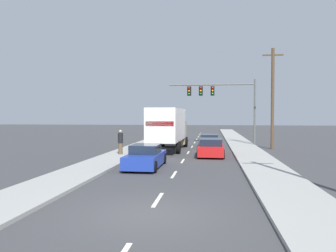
# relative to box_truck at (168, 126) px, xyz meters

# --- Properties ---
(ground_plane) EXTENTS (140.00, 140.00, 0.00)m
(ground_plane) POSITION_rel_box_truck_xyz_m (1.77, 7.04, -2.08)
(ground_plane) COLOR #3D3D3F
(sidewalk_right) EXTENTS (2.57, 80.00, 0.14)m
(sidewalk_right) POSITION_rel_box_truck_xyz_m (6.61, 2.04, -2.01)
(sidewalk_right) COLOR #9E9E99
(sidewalk_right) RESTS_ON ground_plane
(sidewalk_left) EXTENTS (2.57, 80.00, 0.14)m
(sidewalk_left) POSITION_rel_box_truck_xyz_m (-3.06, 2.04, -2.01)
(sidewalk_left) COLOR #9E9E99
(sidewalk_left) RESTS_ON ground_plane
(lane_markings) EXTENTS (0.14, 57.00, 0.01)m
(lane_markings) POSITION_rel_box_truck_xyz_m (1.77, 1.29, -2.07)
(lane_markings) COLOR silver
(lane_markings) RESTS_ON ground_plane
(box_truck) EXTENTS (2.68, 8.73, 3.58)m
(box_truck) POSITION_rel_box_truck_xyz_m (0.00, 0.00, 0.00)
(box_truck) COLOR white
(box_truck) RESTS_ON ground_plane
(car_blue) EXTENTS (1.88, 4.40, 1.33)m
(car_blue) POSITION_rel_box_truck_xyz_m (-0.10, -9.23, -1.48)
(car_blue) COLOR #1E389E
(car_blue) RESTS_ON ground_plane
(car_gray) EXTENTS (1.89, 4.43, 1.23)m
(car_gray) POSITION_rel_box_truck_xyz_m (3.45, 3.63, -1.51)
(car_gray) COLOR slate
(car_gray) RESTS_ON ground_plane
(car_red) EXTENTS (1.95, 4.50, 1.31)m
(car_red) POSITION_rel_box_truck_xyz_m (3.62, -3.25, -1.47)
(car_red) COLOR red
(car_red) RESTS_ON ground_plane
(traffic_signal_mast) EXTENTS (8.96, 0.69, 6.76)m
(traffic_signal_mast) POSITION_rel_box_truck_xyz_m (3.97, 6.93, 3.08)
(traffic_signal_mast) COLOR #595B56
(traffic_signal_mast) RESTS_ON ground_plane
(utility_pole_mid) EXTENTS (1.80, 0.28, 8.97)m
(utility_pole_mid) POSITION_rel_box_truck_xyz_m (9.02, 2.49, 2.54)
(utility_pole_mid) COLOR brown
(utility_pole_mid) RESTS_ON ground_plane
(pedestrian_near_corner) EXTENTS (0.38, 0.38, 1.80)m
(pedestrian_near_corner) POSITION_rel_box_truck_xyz_m (-3.02, -4.20, -1.04)
(pedestrian_near_corner) COLOR brown
(pedestrian_near_corner) RESTS_ON sidewalk_left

